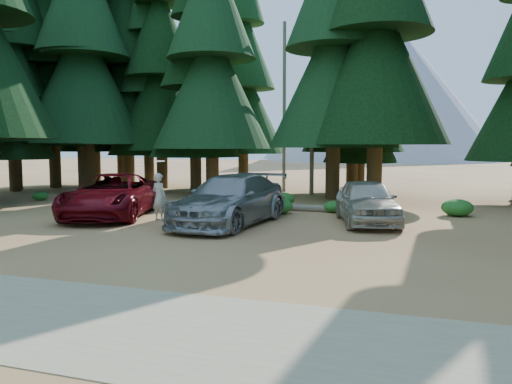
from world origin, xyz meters
TOP-DOWN VIEW (x-y plane):
  - ground at (0.00, 0.00)m, footprint 160.00×160.00m
  - gravel_strip at (0.00, -6.50)m, footprint 26.00×3.50m
  - forest_belt_north at (0.00, 15.00)m, footprint 36.00×7.00m
  - snag_front at (0.80, 14.50)m, footprint 0.24×0.24m
  - snag_back at (-1.20, 16.00)m, footprint 0.20×0.20m
  - mountain_peak at (-2.59, 88.23)m, footprint 48.00×50.00m
  - red_pickup at (-4.83, 3.56)m, footprint 4.33×6.55m
  - silver_minivan_center at (0.22, 3.22)m, footprint 3.00×6.18m
  - silver_minivan_right at (4.75, 4.95)m, footprint 3.03×4.99m
  - frisbee_player at (-1.86, 1.94)m, footprint 0.69×0.56m
  - log_left at (-2.51, 7.19)m, footprint 3.81×0.35m
  - log_mid at (-2.00, 10.27)m, footprint 3.53×1.74m
  - log_right at (1.16, 7.51)m, footprint 4.37×0.37m
  - shrub_far_left at (-8.18, 8.27)m, footprint 0.91×0.91m
  - shrub_left at (-1.30, 6.81)m, footprint 0.91×0.91m
  - shrub_center_left at (0.55, 9.11)m, footprint 1.12×1.12m
  - shrub_center_right at (3.20, 7.49)m, footprint 0.87×0.87m
  - shrub_right at (1.09, 6.40)m, footprint 1.17×1.17m
  - shrub_far_right at (7.97, 7.94)m, footprint 1.21×1.21m
  - shrub_edge_west at (-11.69, 7.50)m, footprint 0.81×0.81m

SIDE VIEW (x-z plane):
  - ground at x=0.00m, z-range 0.00..0.00m
  - forest_belt_north at x=0.00m, z-range -11.00..11.00m
  - gravel_strip at x=0.00m, z-range 0.00..0.01m
  - log_left at x=-2.51m, z-range 0.00..0.27m
  - log_right at x=1.16m, z-range 0.00..0.28m
  - log_mid at x=-2.00m, z-range 0.00..0.31m
  - shrub_edge_west at x=-11.69m, z-range 0.00..0.45m
  - shrub_center_right at x=3.20m, z-range 0.00..0.48m
  - shrub_far_left at x=-8.18m, z-range 0.00..0.50m
  - shrub_left at x=-1.30m, z-range 0.00..0.50m
  - shrub_center_left at x=0.55m, z-range 0.00..0.62m
  - shrub_right at x=1.09m, z-range 0.00..0.64m
  - shrub_far_right at x=7.97m, z-range 0.00..0.67m
  - silver_minivan_right at x=4.75m, z-range 0.00..1.59m
  - red_pickup at x=-4.83m, z-range 0.00..1.67m
  - silver_minivan_center at x=0.22m, z-range 0.00..1.73m
  - frisbee_player at x=-1.86m, z-range 0.01..2.06m
  - snag_back at x=-1.20m, z-range 0.00..10.00m
  - snag_front at x=0.80m, z-range 0.00..12.00m
  - mountain_peak at x=-2.59m, z-range -1.29..26.71m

